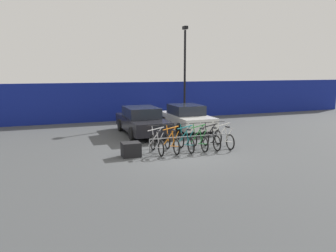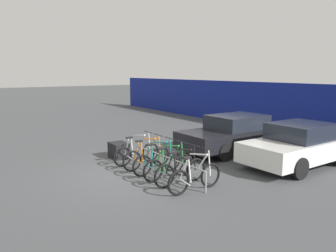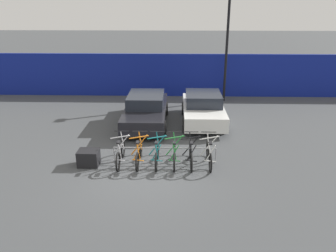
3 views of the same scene
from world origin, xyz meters
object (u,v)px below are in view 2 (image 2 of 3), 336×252
(bicycle_green, at_px, (169,166))
(bicycle_silver, at_px, (137,153))
(bicycle_black, at_px, (181,171))
(car_white, at_px, (299,145))
(cargo_crate, at_px, (119,150))
(bicycle_teal, at_px, (157,162))
(bike_rack, at_px, (166,159))
(car_black, at_px, (235,133))
(bicycle_white, at_px, (195,177))
(bicycle_orange, at_px, (147,157))

(bicycle_green, bearing_deg, bicycle_silver, 176.45)
(bicycle_silver, xyz_separation_m, bicycle_green, (1.85, 0.00, 0.00))
(bicycle_black, bearing_deg, bicycle_green, -178.57)
(car_white, bearing_deg, cargo_crate, -133.68)
(bicycle_teal, xyz_separation_m, bicycle_black, (1.16, 0.00, 0.00))
(bike_rack, height_order, bicycle_black, bicycle_black)
(car_black, bearing_deg, cargo_crate, -111.01)
(bicycle_black, distance_m, bicycle_white, 0.62)
(bicycle_white, distance_m, car_black, 4.76)
(bicycle_orange, relative_size, car_black, 0.38)
(bicycle_orange, distance_m, car_white, 4.96)
(bike_rack, height_order, cargo_crate, bike_rack)
(bicycle_black, xyz_separation_m, car_white, (0.71, 4.27, 0.31))
(bicycle_black, relative_size, car_black, 0.38)
(bicycle_black, xyz_separation_m, cargo_crate, (-3.49, -0.13, -0.10))
(bicycle_white, bearing_deg, bicycle_teal, 179.40)
(cargo_crate, bearing_deg, bicycle_white, 1.86)
(bicycle_black, bearing_deg, cargo_crate, -176.38)
(bicycle_silver, relative_size, bicycle_green, 1.00)
(bicycle_black, relative_size, bicycle_white, 1.00)
(bicycle_black, height_order, car_black, car_black)
(bicycle_white, height_order, cargo_crate, bicycle_white)
(bike_rack, bearing_deg, car_black, 104.39)
(bicycle_teal, distance_m, cargo_crate, 2.34)
(bicycle_teal, bearing_deg, bike_rack, 31.53)
(bike_rack, xyz_separation_m, bicycle_black, (0.90, -0.15, -0.11))
(bicycle_white, bearing_deg, bicycle_silver, 179.40)
(bicycle_orange, height_order, bicycle_teal, same)
(bike_rack, relative_size, cargo_crate, 5.11)
(bicycle_white, xyz_separation_m, car_white, (0.09, 4.27, 0.31))
(bike_rack, height_order, bicycle_green, bicycle_green)
(bicycle_green, distance_m, car_black, 4.26)
(bicycle_silver, bearing_deg, car_black, 80.68)
(car_white, bearing_deg, bicycle_green, -106.64)
(bicycle_black, height_order, car_white, car_white)
(bicycle_silver, relative_size, car_black, 0.38)
(bicycle_silver, xyz_separation_m, cargo_crate, (-1.08, -0.13, -0.10))
(bike_rack, height_order, car_black, car_black)
(bike_rack, relative_size, bicycle_white, 2.09)
(bicycle_silver, bearing_deg, bicycle_orange, -1.95)
(car_black, bearing_deg, bicycle_silver, -97.36)
(bicycle_silver, xyz_separation_m, car_black, (0.52, 4.03, 0.31))
(bicycle_green, bearing_deg, bicycle_teal, 176.45)
(bike_rack, bearing_deg, bicycle_white, -5.60)
(bicycle_green, xyz_separation_m, cargo_crate, (-2.93, -0.13, -0.10))
(bicycle_green, xyz_separation_m, car_white, (1.28, 4.27, 0.31))
(bicycle_white, bearing_deg, bicycle_orange, 179.40)
(bicycle_orange, bearing_deg, bicycle_green, 3.83)
(bicycle_white, bearing_deg, cargo_crate, -178.74)
(bicycle_green, distance_m, bicycle_white, 1.18)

